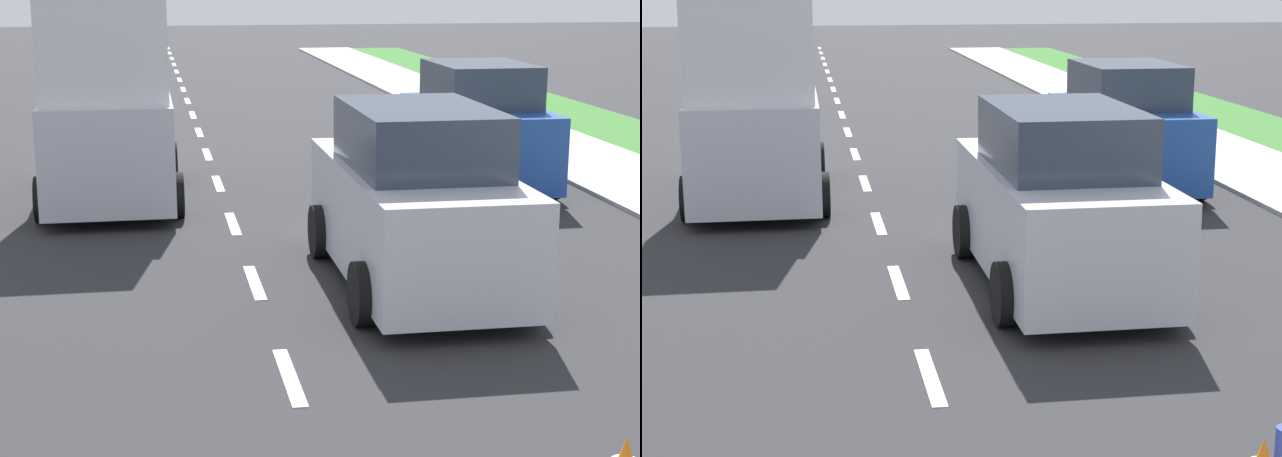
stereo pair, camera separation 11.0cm
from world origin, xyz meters
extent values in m
plane|color=#28282B|center=(0.00, 21.00, 0.00)|extent=(96.00, 96.00, 0.00)
cube|color=silver|center=(0.00, 5.70, 0.01)|extent=(0.14, 1.40, 0.01)
cube|color=silver|center=(0.00, 8.70, 0.01)|extent=(0.14, 1.40, 0.01)
cube|color=silver|center=(0.00, 11.70, 0.01)|extent=(0.14, 1.40, 0.01)
cube|color=silver|center=(0.00, 14.70, 0.01)|extent=(0.14, 1.40, 0.01)
cube|color=silver|center=(0.00, 17.70, 0.01)|extent=(0.14, 1.40, 0.01)
cube|color=silver|center=(0.00, 20.70, 0.01)|extent=(0.14, 1.40, 0.01)
cube|color=silver|center=(0.00, 23.70, 0.01)|extent=(0.14, 1.40, 0.01)
cube|color=silver|center=(0.00, 26.70, 0.01)|extent=(0.14, 1.40, 0.01)
cube|color=silver|center=(0.00, 29.70, 0.01)|extent=(0.14, 1.40, 0.01)
cube|color=silver|center=(0.00, 32.70, 0.01)|extent=(0.14, 1.40, 0.01)
cube|color=silver|center=(0.00, 35.70, 0.01)|extent=(0.14, 1.40, 0.01)
cube|color=silver|center=(0.00, 38.70, 0.01)|extent=(0.14, 1.40, 0.01)
cube|color=silver|center=(0.00, 41.70, 0.01)|extent=(0.14, 1.40, 0.01)
cube|color=silver|center=(0.00, 44.70, 0.01)|extent=(0.14, 1.40, 0.01)
cube|color=silver|center=(0.00, 47.70, 0.01)|extent=(0.14, 1.40, 0.01)
cube|color=silver|center=(-1.76, 13.71, 0.96)|extent=(1.90, 4.60, 1.56)
cube|color=#2D3847|center=(-1.76, 14.52, 2.09)|extent=(1.67, 1.61, 0.70)
cube|color=silver|center=(-1.76, 12.91, 2.64)|extent=(1.81, 2.53, 1.80)
cylinder|color=black|center=(-0.79, 12.29, 0.34)|extent=(0.22, 0.68, 0.68)
cylinder|color=black|center=(-2.73, 12.29, 0.34)|extent=(0.22, 0.68, 0.68)
cylinder|color=black|center=(-0.79, 15.14, 0.34)|extent=(0.22, 0.68, 0.68)
cylinder|color=black|center=(-2.73, 15.14, 0.34)|extent=(0.22, 0.68, 0.68)
cube|color=#1E4799|center=(4.32, 13.74, 0.79)|extent=(1.72, 3.82, 1.23)
cube|color=#2D3847|center=(4.32, 13.64, 1.76)|extent=(1.51, 2.10, 0.70)
cylinder|color=black|center=(3.44, 14.92, 0.34)|extent=(0.22, 0.68, 0.68)
cylinder|color=black|center=(5.19, 14.92, 0.34)|extent=(0.22, 0.68, 0.68)
cylinder|color=black|center=(3.44, 12.55, 0.34)|extent=(0.22, 0.68, 0.68)
cylinder|color=black|center=(5.19, 12.55, 0.34)|extent=(0.22, 0.68, 0.68)
cube|color=silver|center=(1.84, 8.36, 0.80)|extent=(1.73, 4.36, 1.23)
cube|color=#2D3847|center=(1.84, 8.25, 1.76)|extent=(1.52, 2.40, 0.70)
cylinder|color=black|center=(0.96, 9.71, 0.34)|extent=(0.22, 0.68, 0.68)
cylinder|color=black|center=(2.73, 9.71, 0.34)|extent=(0.22, 0.68, 0.68)
cylinder|color=black|center=(0.96, 7.01, 0.34)|extent=(0.22, 0.68, 0.68)
cylinder|color=black|center=(2.73, 7.01, 0.34)|extent=(0.22, 0.68, 0.68)
camera|label=1|loc=(-1.20, -3.13, 3.59)|focal=58.81mm
camera|label=2|loc=(-1.09, -3.15, 3.59)|focal=58.81mm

